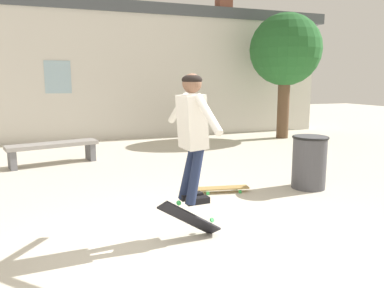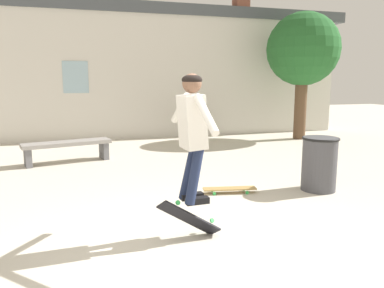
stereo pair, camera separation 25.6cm
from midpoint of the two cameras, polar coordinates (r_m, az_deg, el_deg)
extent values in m
plane|color=beige|center=(3.86, 3.35, -17.42)|extent=(40.00, 40.00, 0.00)
cube|color=beige|center=(11.54, -10.84, 9.97)|extent=(14.76, 0.40, 3.70)
cube|color=#474C51|center=(11.73, -11.17, 19.88)|extent=(15.50, 0.52, 0.34)
cube|color=#99B7C6|center=(11.26, -16.70, 9.74)|extent=(0.70, 0.02, 0.90)
cylinder|color=brown|center=(11.80, 16.78, 5.26)|extent=(0.36, 0.36, 1.87)
sphere|color=#235B28|center=(11.81, 17.20, 13.67)|extent=(2.13, 2.13, 2.13)
cube|color=gray|center=(8.43, -17.67, 0.10)|extent=(1.89, 0.87, 0.08)
cube|color=slate|center=(8.34, -22.94, -1.93)|extent=(0.21, 0.40, 0.38)
cube|color=slate|center=(8.68, -12.45, -0.96)|extent=(0.21, 0.40, 0.38)
cylinder|color=#47474C|center=(6.39, 19.92, -2.88)|extent=(0.54, 0.54, 0.87)
torus|color=black|center=(6.32, 20.13, 0.78)|extent=(0.58, 0.58, 0.04)
cube|color=silver|center=(4.03, 1.82, 3.40)|extent=(0.28, 0.36, 0.59)
sphere|color=brown|center=(4.01, 1.85, 9.22)|extent=(0.22, 0.22, 0.21)
ellipsoid|color=black|center=(4.01, 1.85, 9.75)|extent=(0.23, 0.23, 0.12)
cylinder|color=#1E2847|center=(4.21, 1.34, -4.14)|extent=(0.25, 0.15, 0.67)
cube|color=black|center=(4.30, 1.70, -7.97)|extent=(0.27, 0.12, 0.07)
cylinder|color=#1E2847|center=(4.06, 2.23, -4.67)|extent=(0.25, 0.17, 0.67)
cube|color=black|center=(4.15, 2.59, -8.64)|extent=(0.27, 0.12, 0.07)
cylinder|color=silver|center=(4.39, -0.11, 5.43)|extent=(0.11, 0.53, 0.39)
cylinder|color=silver|center=(3.66, 4.14, 4.56)|extent=(0.11, 0.53, 0.39)
cube|color=black|center=(4.24, 1.33, -11.28)|extent=(0.72, 0.18, 0.53)
cylinder|color=green|center=(4.30, 4.81, -11.56)|extent=(0.07, 0.05, 0.07)
cylinder|color=green|center=(4.45, 3.07, -12.40)|extent=(0.07, 0.05, 0.07)
cylinder|color=green|center=(4.08, -0.35, -8.95)|extent=(0.07, 0.05, 0.07)
cylinder|color=green|center=(4.24, -1.99, -9.91)|extent=(0.07, 0.05, 0.07)
cube|color=#AD894C|center=(5.98, 6.98, -6.76)|extent=(0.86, 0.33, 0.02)
cylinder|color=green|center=(5.85, 4.68, -7.56)|extent=(0.06, 0.03, 0.05)
cylinder|color=green|center=(6.04, 4.34, -7.02)|extent=(0.06, 0.03, 0.05)
cylinder|color=green|center=(5.97, 9.63, -7.32)|extent=(0.06, 0.03, 0.05)
cylinder|color=green|center=(6.15, 9.14, -6.80)|extent=(0.06, 0.03, 0.05)
camera|label=1|loc=(0.13, -88.20, 0.31)|focal=35.00mm
camera|label=2|loc=(0.13, 91.80, -0.31)|focal=35.00mm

